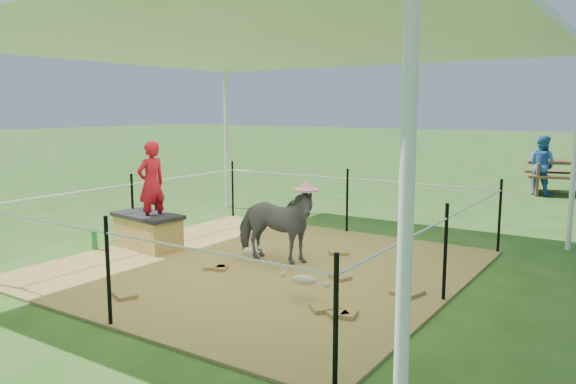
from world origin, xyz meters
The scene contains 13 objects.
ground centered at (0.00, 0.00, 0.00)m, with size 90.00×90.00×0.00m, color #2D5919.
hay_patch centered at (0.00, 0.00, 0.01)m, with size 4.60×4.60×0.03m, color brown.
canopy_tent centered at (0.00, 0.00, 2.69)m, with size 6.30×6.30×2.90m.
rope_fence centered at (0.00, 0.00, 0.64)m, with size 4.54×4.54×1.00m.
straw_bale centered at (-1.78, -0.16, 0.24)m, with size 0.95×0.47×0.42m, color #A3793B.
dark_cloth centered at (-1.78, -0.16, 0.48)m, with size 1.01×0.53×0.05m, color black.
woman centered at (-1.68, -0.16, 1.02)m, with size 0.41×0.27×1.13m, color red.
green_bottle centered at (-2.33, -0.61, 0.16)m, with size 0.07×0.07×0.26m, color #1C7F3A.
pony centered at (0.07, 0.19, 0.50)m, with size 0.50×1.11×0.93m, color #48484D.
pink_hat centered at (0.07, 0.19, 1.03)m, with size 0.29×0.29×0.13m, color pink.
foal centered at (1.08, -0.75, 0.25)m, with size 0.79×0.44×0.44m, color beige, non-canonical shape.
picnic_table_near centered at (2.33, 8.52, 0.38)m, with size 1.80×1.30×0.75m, color brown.
distant_person centered at (1.79, 8.08, 0.66)m, with size 0.64×0.50×1.32m, color #326CBC.
Camera 1 is at (3.91, -5.33, 1.91)m, focal length 35.00 mm.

